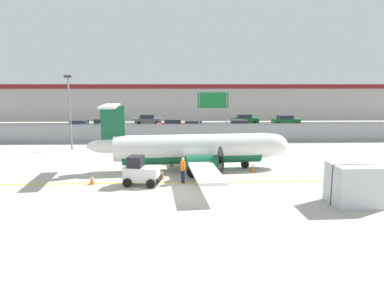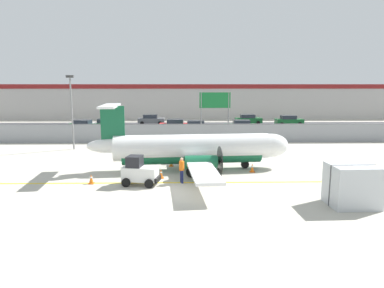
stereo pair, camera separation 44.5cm
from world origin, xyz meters
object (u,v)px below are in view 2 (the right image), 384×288
(parked_car_5, at_px, (240,126))
(commuter_airplane, at_px, (196,149))
(parked_car_6, at_px, (248,119))
(traffic_cone_far_left, at_px, (91,179))
(parked_car_0, at_px, (83,126))
(parked_car_7, at_px, (289,121))
(parked_car_2, at_px, (151,120))
(apron_light_pole, at_px, (72,106))
(ground_crew_worker, at_px, (182,169))
(parked_car_4, at_px, (195,127))
(baggage_tug, at_px, (139,172))
(traffic_cone_far_right, at_px, (252,168))
(parked_car_3, at_px, (175,125))
(cargo_container, at_px, (352,185))
(highway_sign, at_px, (215,104))
(parked_car_1, at_px, (105,125))
(traffic_cone_near_left, at_px, (161,174))
(traffic_cone_near_right, at_px, (171,162))

(parked_car_5, bearing_deg, commuter_airplane, 72.92)
(parked_car_6, bearing_deg, traffic_cone_far_left, -118.12)
(traffic_cone_far_left, bearing_deg, parked_car_0, 107.30)
(parked_car_7, bearing_deg, parked_car_2, 173.93)
(traffic_cone_far_left, height_order, apron_light_pole, apron_light_pole)
(ground_crew_worker, distance_m, traffic_cone_far_left, 5.91)
(parked_car_4, bearing_deg, baggage_tug, 83.32)
(parked_car_5, bearing_deg, traffic_cone_far_right, 84.18)
(parked_car_5, xyz_separation_m, apron_light_pole, (-18.60, -11.78, 3.41))
(parked_car_4, relative_size, apron_light_pole, 0.59)
(parked_car_3, height_order, parked_car_7, same)
(cargo_container, xyz_separation_m, parked_car_7, (7.38, 35.51, -0.21))
(traffic_cone_far_right, height_order, parked_car_5, parked_car_5)
(parked_car_7, relative_size, highway_sign, 0.77)
(parked_car_1, height_order, parked_car_4, same)
(baggage_tug, xyz_separation_m, parked_car_1, (-8.22, 26.50, 0.04))
(traffic_cone_near_left, bearing_deg, parked_car_2, 96.75)
(traffic_cone_far_right, bearing_deg, parked_car_2, 108.92)
(traffic_cone_far_right, relative_size, parked_car_3, 0.15)
(traffic_cone_far_left, relative_size, parked_car_4, 0.15)
(commuter_airplane, xyz_separation_m, highway_sign, (2.67, 14.60, 2.54))
(baggage_tug, height_order, parked_car_6, baggage_tug)
(parked_car_4, bearing_deg, parked_car_1, -9.27)
(traffic_cone_far_left, height_order, parked_car_1, parked_car_1)
(traffic_cone_near_left, relative_size, highway_sign, 0.12)
(traffic_cone_near_right, distance_m, parked_car_6, 30.55)
(ground_crew_worker, distance_m, parked_car_6, 34.64)
(traffic_cone_far_left, bearing_deg, parked_car_4, 72.38)
(ground_crew_worker, xyz_separation_m, parked_car_5, (7.70, 24.00, -0.06))
(ground_crew_worker, xyz_separation_m, parked_car_0, (-13.57, 24.63, -0.06))
(parked_car_0, bearing_deg, traffic_cone_far_right, -41.85)
(traffic_cone_far_left, distance_m, highway_sign, 20.95)
(cargo_container, bearing_deg, ground_crew_worker, 151.95)
(traffic_cone_far_right, height_order, parked_car_6, parked_car_6)
(commuter_airplane, distance_m, parked_car_7, 31.52)
(parked_car_5, height_order, parked_car_6, same)
(baggage_tug, relative_size, parked_car_0, 0.57)
(baggage_tug, height_order, parked_car_4, baggage_tug)
(traffic_cone_far_right, bearing_deg, parked_car_6, 80.20)
(traffic_cone_near_left, bearing_deg, parked_car_7, 59.17)
(parked_car_7, bearing_deg, parked_car_5, -141.96)
(traffic_cone_far_right, distance_m, parked_car_2, 32.01)
(cargo_container, xyz_separation_m, parked_car_5, (-1.34, 28.45, -0.21))
(parked_car_3, bearing_deg, traffic_cone_far_left, 83.87)
(traffic_cone_near_left, distance_m, parked_car_1, 26.71)
(cargo_container, xyz_separation_m, apron_light_pole, (-19.93, 16.67, 3.20))
(baggage_tug, relative_size, parked_car_3, 0.58)
(parked_car_2, relative_size, parked_car_6, 0.99)
(parked_car_1, bearing_deg, baggage_tug, 106.24)
(parked_car_4, bearing_deg, parked_car_0, -1.53)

